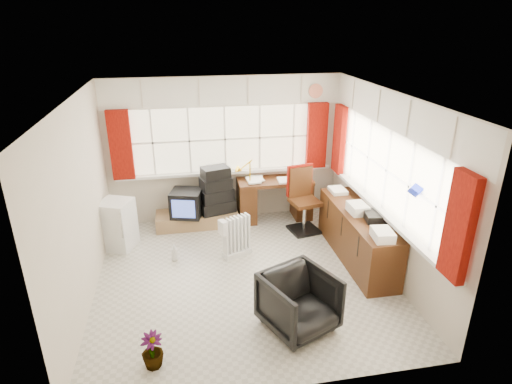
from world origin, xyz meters
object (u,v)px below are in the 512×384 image
(radiator, at_px, (237,240))
(tv_bench, at_px, (197,219))
(credenza, at_px, (357,235))
(desk_lamp, at_px, (250,167))
(desk, at_px, (274,196))
(mini_fridge, at_px, (117,224))
(task_chair, at_px, (302,196))
(crt_tv, at_px, (187,203))
(office_chair, at_px, (299,302))

(radiator, bearing_deg, tv_bench, 115.17)
(credenza, distance_m, tv_bench, 2.75)
(desk_lamp, bearing_deg, credenza, -47.20)
(desk, xyz_separation_m, mini_fridge, (-2.63, -0.61, -0.03))
(desk_lamp, height_order, credenza, desk_lamp)
(desk_lamp, xyz_separation_m, task_chair, (0.82, -0.36, -0.45))
(desk, relative_size, crt_tv, 2.18)
(desk_lamp, bearing_deg, desk, 16.77)
(task_chair, bearing_deg, credenza, -64.06)
(credenza, bearing_deg, task_chair, 115.94)
(office_chair, relative_size, credenza, 0.38)
(credenza, bearing_deg, desk, 119.36)
(desk_lamp, xyz_separation_m, radiator, (-0.39, -1.07, -0.78))
(office_chair, bearing_deg, mini_fridge, 110.17)
(tv_bench, bearing_deg, radiator, -64.83)
(crt_tv, bearing_deg, radiator, -55.82)
(tv_bench, xyz_separation_m, mini_fridge, (-1.25, -0.53, 0.27))
(office_chair, bearing_deg, radiator, 81.54)
(desk_lamp, distance_m, radiator, 1.38)
(tv_bench, xyz_separation_m, crt_tv, (-0.17, -0.10, 0.35))
(mini_fridge, bearing_deg, crt_tv, 21.57)
(mini_fridge, bearing_deg, credenza, -15.63)
(credenza, xyz_separation_m, crt_tv, (-2.44, 1.42, 0.09))
(office_chair, height_order, crt_tv, crt_tv)
(tv_bench, bearing_deg, crt_tv, -147.81)
(tv_bench, bearing_deg, credenza, -33.70)
(radiator, distance_m, crt_tv, 1.26)
(desk, distance_m, task_chair, 0.64)
(crt_tv, bearing_deg, credenza, -30.07)
(radiator, bearing_deg, task_chair, 30.34)
(tv_bench, relative_size, crt_tv, 2.34)
(desk_lamp, distance_m, task_chair, 1.00)
(desk_lamp, distance_m, office_chair, 2.90)
(office_chair, relative_size, radiator, 1.18)
(desk_lamp, xyz_separation_m, tv_bench, (-0.92, 0.06, -0.92))
(crt_tv, bearing_deg, mini_fridge, -158.43)
(desk_lamp, relative_size, mini_fridge, 0.54)
(desk, height_order, credenza, credenza)
(task_chair, bearing_deg, mini_fridge, -177.86)
(desk, distance_m, mini_fridge, 2.70)
(office_chair, xyz_separation_m, mini_fridge, (-2.26, 2.34, 0.04))
(desk_lamp, bearing_deg, radiator, -110.09)
(tv_bench, bearing_deg, desk, 3.32)
(desk_lamp, height_order, office_chair, desk_lamp)
(radiator, relative_size, tv_bench, 0.46)
(radiator, relative_size, mini_fridge, 0.83)
(crt_tv, xyz_separation_m, mini_fridge, (-1.08, -0.43, -0.08))
(office_chair, distance_m, mini_fridge, 3.25)
(office_chair, distance_m, tv_bench, 3.05)
(task_chair, height_order, tv_bench, task_chair)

